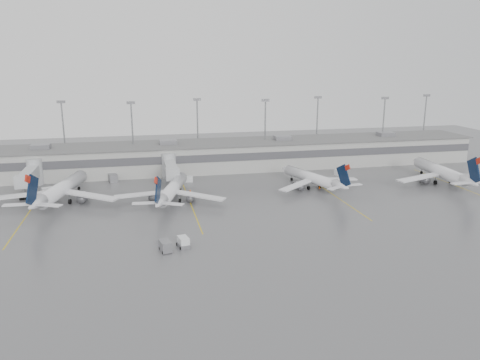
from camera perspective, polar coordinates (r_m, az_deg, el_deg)
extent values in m
plane|color=#505053|center=(89.54, 7.05, -6.63)|extent=(260.00, 260.00, 0.00)
cube|color=#AAAAA5|center=(142.36, -0.63, 3.05)|extent=(150.00, 16.00, 8.00)
cube|color=#47474C|center=(134.44, 0.07, 2.81)|extent=(150.00, 0.15, 2.20)
cube|color=#606060|center=(141.62, -0.64, 4.66)|extent=(152.00, 17.00, 0.30)
cube|color=slate|center=(141.10, -23.12, 3.78)|extent=(5.00, 4.00, 1.30)
cube|color=slate|center=(159.29, 17.34, 5.37)|extent=(5.00, 4.00, 1.30)
cylinder|color=gray|center=(149.34, -20.64, 5.00)|extent=(0.44, 0.44, 20.00)
cube|color=slate|center=(148.19, -20.99, 8.89)|extent=(2.40, 0.50, 0.80)
cylinder|color=gray|center=(140.38, -12.93, 5.01)|extent=(0.44, 0.44, 20.00)
cube|color=slate|center=(139.15, -13.17, 9.16)|extent=(2.40, 0.50, 0.80)
cylinder|color=gray|center=(148.94, -5.18, 5.84)|extent=(0.44, 0.44, 20.00)
cube|color=slate|center=(147.78, -5.27, 9.75)|extent=(2.40, 0.50, 0.80)
cylinder|color=gray|center=(145.56, 3.07, 5.68)|extent=(0.44, 0.44, 20.00)
cube|color=slate|center=(144.38, 3.13, 9.68)|extent=(2.40, 0.50, 0.80)
cylinder|color=gray|center=(158.95, 9.35, 6.24)|extent=(0.44, 0.44, 20.00)
cube|color=slate|center=(157.87, 9.50, 9.91)|extent=(2.40, 0.50, 0.80)
cylinder|color=gray|center=(160.84, 17.02, 5.90)|extent=(0.44, 0.44, 20.00)
cube|color=slate|center=(159.77, 17.29, 9.52)|extent=(2.40, 0.50, 0.80)
cylinder|color=gray|center=(177.61, 21.51, 6.28)|extent=(0.44, 0.44, 20.00)
cube|color=slate|center=(176.64, 21.82, 9.55)|extent=(2.40, 0.50, 0.80)
cylinder|color=#ACAFB2|center=(134.48, -23.70, 0.93)|extent=(4.00, 4.00, 7.00)
cube|color=#ACAFB2|center=(128.10, -24.27, 0.62)|extent=(2.80, 13.00, 2.60)
cube|color=#ACAFB2|center=(120.97, -24.95, -0.20)|extent=(3.40, 2.40, 3.00)
cylinder|color=gray|center=(121.67, -24.81, -1.52)|extent=(0.70, 0.70, 2.80)
cube|color=black|center=(121.94, -24.76, -2.00)|extent=(2.20, 1.20, 0.70)
cylinder|color=#ACAFB2|center=(131.99, -8.66, 1.76)|extent=(4.00, 4.00, 7.00)
cube|color=#ACAFB2|center=(125.49, -8.47, 1.49)|extent=(2.80, 13.00, 2.60)
cube|color=#ACAFB2|center=(118.20, -8.20, 0.70)|extent=(3.40, 2.40, 3.00)
cylinder|color=gray|center=(118.91, -8.15, -0.66)|extent=(0.70, 0.70, 2.80)
cube|color=black|center=(119.18, -8.13, -1.14)|extent=(2.20, 1.20, 0.70)
cube|color=gold|center=(110.13, -24.47, -3.81)|extent=(0.25, 40.00, 0.01)
cube|color=gold|center=(108.06, -6.03, -2.90)|extent=(0.25, 40.00, 0.01)
cube|color=gold|center=(116.93, 11.27, -1.76)|extent=(0.25, 40.00, 0.01)
cube|color=gold|center=(134.60, 25.06, -0.73)|extent=(0.25, 40.00, 0.01)
cylinder|color=silver|center=(116.08, -20.78, -0.93)|extent=(8.78, 23.33, 3.17)
cone|color=silver|center=(127.89, -18.59, 0.61)|extent=(3.80, 3.65, 3.17)
cone|color=silver|center=(103.64, -23.70, -2.74)|extent=(4.37, 5.90, 3.17)
cube|color=silver|center=(116.76, -24.64, -1.66)|extent=(13.90, 3.65, 0.37)
cube|color=silver|center=(110.99, -17.77, -1.80)|extent=(13.10, 9.65, 0.37)
cube|color=black|center=(102.39, -23.99, -1.19)|extent=(1.77, 5.85, 6.92)
cube|color=#B61D0E|center=(100.55, -24.48, 0.12)|extent=(0.83, 2.15, 2.01)
cylinder|color=black|center=(125.28, -19.05, -0.98)|extent=(0.59, 1.01, 0.95)
cylinder|color=black|center=(115.76, -22.07, -2.43)|extent=(0.75, 1.24, 1.16)
cylinder|color=black|center=(114.04, -20.03, -2.48)|extent=(0.75, 1.24, 1.16)
cylinder|color=silver|center=(110.39, -8.21, -1.04)|extent=(8.88, 20.95, 2.87)
cone|color=silver|center=(121.60, -7.00, 0.43)|extent=(3.52, 3.40, 2.87)
cone|color=silver|center=(98.42, -9.82, -2.79)|extent=(4.14, 5.41, 2.87)
cube|color=silver|center=(109.77, -11.91, -1.71)|extent=(12.47, 2.71, 0.33)
cube|color=silver|center=(106.80, -5.00, -1.90)|extent=(11.61, 9.16, 0.33)
cube|color=black|center=(97.21, -9.96, -1.31)|extent=(1.85, 5.23, 6.25)
cube|color=#B61D0E|center=(95.41, -10.20, -0.07)|extent=(0.84, 1.93, 1.82)
cylinder|color=black|center=(119.13, -7.27, -1.08)|extent=(0.57, 0.92, 0.86)
cylinder|color=black|center=(109.70, -9.41, -2.46)|extent=(0.72, 1.13, 1.05)
cylinder|color=black|center=(108.82, -7.35, -2.52)|extent=(0.72, 1.13, 1.05)
cylinder|color=silver|center=(122.03, 8.56, 0.33)|extent=(8.47, 19.47, 2.67)
cone|color=silver|center=(130.57, 5.56, 1.35)|extent=(3.30, 3.18, 2.67)
cone|color=silver|center=(113.26, 12.29, -0.75)|extent=(3.89, 5.05, 2.67)
cube|color=silver|center=(116.59, 6.91, -0.63)|extent=(10.75, 8.62, 0.31)
cube|color=silver|center=(124.28, 11.52, 0.12)|extent=(11.58, 2.39, 0.31)
cube|color=black|center=(112.31, 12.51, 0.47)|extent=(1.77, 4.86, 5.82)
cube|color=#B61D0E|center=(110.97, 12.97, 1.50)|extent=(0.80, 1.80, 1.69)
cylinder|color=black|center=(128.73, 6.32, 0.10)|extent=(0.54, 0.86, 0.80)
cylinder|color=black|center=(120.10, 8.35, -0.96)|extent=(0.68, 1.05, 0.98)
cylinder|color=black|center=(122.39, 9.73, -0.73)|extent=(0.68, 1.05, 0.98)
cylinder|color=silver|center=(136.49, 23.18, 1.00)|extent=(5.15, 23.03, 3.11)
cone|color=silver|center=(147.44, 20.70, 2.16)|extent=(3.36, 3.17, 3.11)
cone|color=silver|center=(125.06, 26.33, -0.28)|extent=(3.57, 5.45, 3.11)
cube|color=silver|center=(130.68, 21.03, 0.28)|extent=(13.76, 5.63, 0.36)
cube|color=silver|center=(138.11, 26.35, 0.46)|extent=(13.47, 7.79, 0.36)
cube|color=black|center=(124.00, 26.62, 1.01)|extent=(0.83, 5.85, 6.79)
cube|color=#B61D0E|center=(122.38, 27.10, 2.09)|extent=(0.50, 2.12, 1.97)
cylinder|color=black|center=(144.96, 21.25, 0.84)|extent=(0.45, 0.96, 0.93)
cylinder|color=black|center=(134.23, 22.71, -0.28)|extent=(0.57, 1.18, 1.14)
cylinder|color=black|center=(136.45, 24.30, -0.22)|extent=(0.57, 1.18, 1.14)
cube|color=silver|center=(83.48, -6.92, -7.52)|extent=(2.07, 2.80, 1.89)
cube|color=slate|center=(83.70, -6.91, -7.89)|extent=(2.37, 3.25, 0.74)
cylinder|color=black|center=(84.43, -7.68, -7.76)|extent=(0.35, 0.62, 0.59)
cylinder|color=black|center=(84.89, -6.58, -7.60)|extent=(0.35, 0.62, 0.59)
cylinder|color=black|center=(82.57, -7.24, -8.27)|extent=(0.35, 0.62, 0.59)
cylinder|color=black|center=(83.04, -6.13, -8.10)|extent=(0.35, 0.62, 0.59)
cube|color=slate|center=(82.15, -9.08, -7.93)|extent=(2.27, 3.23, 1.79)
cylinder|color=black|center=(83.19, -9.75, -8.19)|extent=(0.35, 0.62, 0.59)
cylinder|color=black|center=(81.66, -8.35, -8.58)|extent=(0.35, 0.62, 0.59)
cube|color=silver|center=(123.56, -22.41, -1.28)|extent=(3.02, 2.53, 1.83)
cube|color=silver|center=(127.27, -6.26, 0.11)|extent=(2.40, 1.81, 1.55)
cube|color=silver|center=(137.45, 11.94, 0.95)|extent=(2.61, 2.23, 1.56)
cube|color=slate|center=(131.18, -15.22, 0.24)|extent=(2.80, 3.74, 2.10)
cone|color=#F25505|center=(125.46, -23.07, -1.37)|extent=(0.49, 0.49, 0.78)
cone|color=#F25505|center=(117.84, -6.10, -1.27)|extent=(0.41, 0.41, 0.65)
cone|color=#F25505|center=(121.82, 9.67, -0.86)|extent=(0.46, 0.46, 0.73)
cone|color=#F25505|center=(142.73, 24.46, 0.28)|extent=(0.46, 0.46, 0.73)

